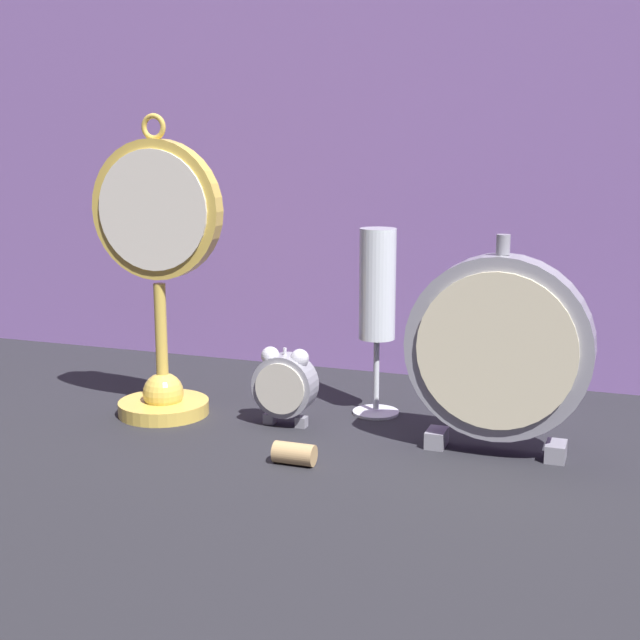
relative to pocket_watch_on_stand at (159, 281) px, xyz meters
The scene contains 7 objects.
ground_plane 0.25m from the pocket_watch_on_stand, 14.77° to the right, with size 4.00×4.00×0.00m, color #232328.
fabric_backdrop_drape 0.39m from the pocket_watch_on_stand, 56.26° to the left, with size 1.65×0.01×0.71m, color #8460A8.
pocket_watch_on_stand is the anchor object (origin of this frame).
alarm_clock_twin_bell 0.19m from the pocket_watch_on_stand, ahead, with size 0.07×0.03×0.09m.
mantel_clock_silver 0.39m from the pocket_watch_on_stand, ahead, with size 0.19×0.04×0.23m.
champagne_flute 0.25m from the pocket_watch_on_stand, 20.27° to the left, with size 0.05×0.05×0.22m.
wine_cork 0.27m from the pocket_watch_on_stand, 26.31° to the right, with size 0.02×0.02×0.04m, color tan.
Camera 1 is at (0.33, -0.84, 0.32)m, focal length 50.00 mm.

